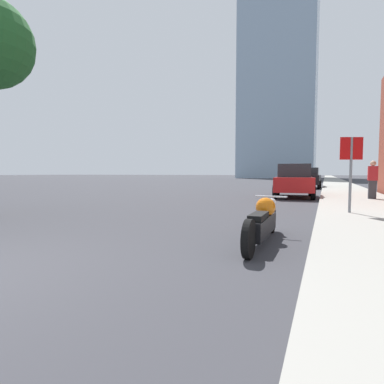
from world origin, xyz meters
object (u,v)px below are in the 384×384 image
Objects in this scene: motorcycle at (263,221)px; pedestrian at (373,180)px; parked_car_red at (294,181)px; parked_car_black at (309,178)px; stop_sign at (351,161)px.

pedestrian is at bearing 72.89° from motorcycle.
parked_car_red is 1.00× the size of parked_car_black.
stop_sign reaches higher than parked_car_red.
stop_sign is (1.83, -17.11, 0.70)m from parked_car_black.
parked_car_black is at bearing 96.10° from stop_sign.
stop_sign is 5.53m from pedestrian.
parked_car_red is 10.35m from parked_car_black.
parked_car_black is at bearing 104.41° from pedestrian.
motorcycle is 20.99m from parked_car_black.
motorcycle is at bearing -112.43° from stop_sign.
motorcycle is 9.68m from pedestrian.
pedestrian is (2.79, 9.25, 0.58)m from motorcycle.
stop_sign is at bearing -78.00° from parked_car_red.
motorcycle is at bearing -106.77° from pedestrian.
parked_car_red is at bearing -90.19° from parked_car_black.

